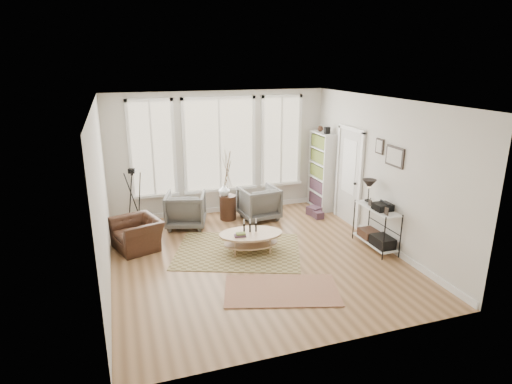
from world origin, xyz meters
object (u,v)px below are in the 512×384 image
object	(u,v)px
low_shelf	(376,223)
bookcase	(322,171)
coffee_table	(251,237)
armchair_left	(186,209)
accent_chair	(137,234)
side_table	(227,187)
armchair_right	(259,203)

from	to	relation	value
low_shelf	bookcase	bearing A→B (deg)	88.72
coffee_table	armchair_left	size ratio (longest dim) A/B	1.51
armchair_left	accent_chair	xyz separation A→B (m)	(-1.10, -0.86, -0.09)
bookcase	side_table	bearing A→B (deg)	-178.34
bookcase	coffee_table	size ratio (longest dim) A/B	1.58
low_shelf	coffee_table	size ratio (longest dim) A/B	1.00
armchair_left	accent_chair	size ratio (longest dim) A/B	0.94
bookcase	accent_chair	xyz separation A→B (m)	(-4.51, -1.07, -0.66)
armchair_right	accent_chair	world-z (taller)	armchair_right
bookcase	coffee_table	bearing A→B (deg)	-141.75
low_shelf	side_table	xyz separation A→B (m)	(-2.35, 2.45, 0.26)
low_shelf	accent_chair	distance (m)	4.68
low_shelf	coffee_table	bearing A→B (deg)	166.11
coffee_table	armchair_left	distance (m)	1.97
low_shelf	armchair_left	distance (m)	4.07
coffee_table	armchair_right	size ratio (longest dim) A/B	1.54
bookcase	armchair_right	bearing A→B (deg)	-171.40
coffee_table	armchair_right	xyz separation A→B (m)	(0.73, 1.67, 0.08)
side_table	coffee_table	bearing A→B (deg)	-91.13
armchair_right	accent_chair	size ratio (longest dim) A/B	0.92
armchair_left	coffee_table	bearing A→B (deg)	134.95
coffee_table	accent_chair	bearing A→B (deg)	157.45
accent_chair	low_shelf	bearing A→B (deg)	52.86
bookcase	side_table	world-z (taller)	bookcase
low_shelf	armchair_right	xyz separation A→B (m)	(-1.66, 2.26, -0.13)
bookcase	low_shelf	xyz separation A→B (m)	(-0.06, -2.52, -0.44)
low_shelf	coffee_table	world-z (taller)	low_shelf
armchair_left	low_shelf	bearing A→B (deg)	161.12
low_shelf	armchair_right	size ratio (longest dim) A/B	1.55
coffee_table	side_table	bearing A→B (deg)	88.87
side_table	armchair_right	bearing A→B (deg)	-15.23
bookcase	armchair_right	xyz separation A→B (m)	(-1.71, -0.26, -0.57)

